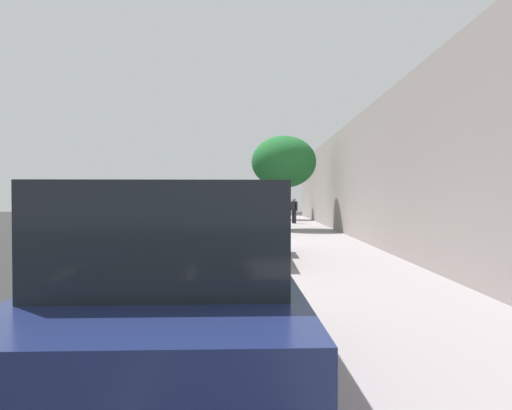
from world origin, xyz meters
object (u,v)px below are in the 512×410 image
cyclist_with_backpack (263,211)px  street_tree_mid_block (276,167)px  parked_sedan_silver_far (250,211)px  bicycle_at_curb (259,221)px  parked_pickup_black_second (242,230)px  parked_suv_dark_blue_nearest (185,287)px  parked_sedan_tan_mid (249,219)px  street_tree_near_cyclist (284,162)px  pedestrian_on_phone (294,209)px

cyclist_with_backpack → street_tree_mid_block: size_ratio=0.33×
parked_sedan_silver_far → bicycle_at_curb: (0.69, -7.22, -0.37)m
bicycle_at_curb → street_tree_mid_block: bearing=79.9°
parked_pickup_black_second → street_tree_mid_block: size_ratio=1.03×
parked_pickup_black_second → parked_suv_dark_blue_nearest: bearing=-91.4°
parked_sedan_tan_mid → street_tree_near_cyclist: 3.74m
parked_pickup_black_second → parked_sedan_tan_mid: parked_pickup_black_second is taller
street_tree_near_cyclist → parked_suv_dark_blue_nearest: bearing=-95.9°
parked_pickup_black_second → parked_sedan_tan_mid: (-0.02, 9.55, -0.15)m
parked_sedan_tan_mid → cyclist_with_backpack: cyclist_with_backpack is taller
parked_sedan_silver_far → pedestrian_on_phone: pedestrian_on_phone is taller
parked_pickup_black_second → parked_sedan_silver_far: parked_pickup_black_second is taller
street_tree_mid_block → pedestrian_on_phone: bearing=-80.0°
cyclist_with_backpack → pedestrian_on_phone: size_ratio=1.03×
parked_pickup_black_second → cyclist_with_backpack: (0.74, 13.62, 0.15)m
parked_sedan_silver_far → pedestrian_on_phone: (2.98, -5.26, 0.33)m
parked_sedan_tan_mid → street_tree_mid_block: (1.85, 11.94, 3.41)m
parked_pickup_black_second → pedestrian_on_phone: 16.28m
bicycle_at_curb → street_tree_near_cyclist: (1.32, -3.22, 3.35)m
cyclist_with_backpack → pedestrian_on_phone: bearing=49.4°
parked_sedan_tan_mid → parked_sedan_silver_far: (-0.16, 11.75, 0.00)m
parked_suv_dark_blue_nearest → parked_pickup_black_second: 8.90m
parked_suv_dark_blue_nearest → parked_pickup_black_second: parked_suv_dark_blue_nearest is taller
cyclist_with_backpack → parked_pickup_black_second: bearing=-93.1°
pedestrian_on_phone → parked_pickup_black_second: bearing=-99.9°
parked_pickup_black_second → street_tree_near_cyclist: size_ratio=1.06×
parked_suv_dark_blue_nearest → street_tree_near_cyclist: bearing=84.1°
parked_suv_dark_blue_nearest → parked_sedan_silver_far: 30.20m
street_tree_mid_block → parked_sedan_tan_mid: bearing=-98.8°
parked_suv_dark_blue_nearest → pedestrian_on_phone: 25.12m
parked_suv_dark_blue_nearest → cyclist_with_backpack: 22.54m
parked_pickup_black_second → cyclist_with_backpack: bearing=86.9°
cyclist_with_backpack → street_tree_mid_block: bearing=82.0°
street_tree_near_cyclist → street_tree_mid_block: (0.00, 10.64, 0.43)m
parked_sedan_silver_far → street_tree_mid_block: size_ratio=0.86×
parked_sedan_silver_far → cyclist_with_backpack: size_ratio=2.55×
parked_sedan_silver_far → bicycle_at_curb: bearing=-84.5°
parked_pickup_black_second → cyclist_with_backpack: parked_pickup_black_second is taller
parked_sedan_silver_far → pedestrian_on_phone: 6.05m
parked_sedan_silver_far → cyclist_with_backpack: (0.91, -7.67, 0.30)m
parked_sedan_silver_far → parked_suv_dark_blue_nearest: bearing=-90.1°
parked_suv_dark_blue_nearest → bicycle_at_curb: 23.00m
parked_pickup_black_second → parked_sedan_tan_mid: size_ratio=1.19×
parked_sedan_silver_far → parked_sedan_tan_mid: bearing=-89.2°
street_tree_mid_block → bicycle_at_curb: bearing=-100.1°
parked_pickup_black_second → parked_sedan_silver_far: 21.30m
parked_sedan_silver_far → cyclist_with_backpack: cyclist_with_backpack is taller
parked_suv_dark_blue_nearest → bicycle_at_curb: size_ratio=2.73×
street_tree_mid_block → pedestrian_on_phone: size_ratio=3.08×
bicycle_at_curb → street_tree_near_cyclist: size_ratio=0.35×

